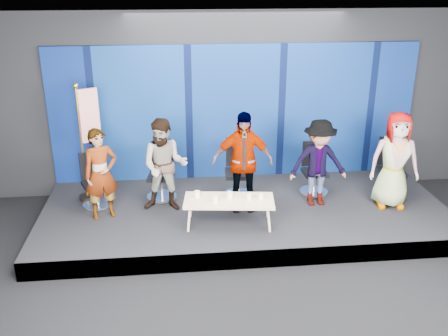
{
  "coord_description": "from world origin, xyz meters",
  "views": [
    {
      "loc": [
        -1.18,
        -5.28,
        4.12
      ],
      "look_at": [
        -0.38,
        2.4,
        1.08
      ],
      "focal_mm": 40.0,
      "sensor_mm": 36.0,
      "label": 1
    }
  ],
  "objects_px": {
    "chair_b": "(162,180)",
    "mug_e": "(261,196)",
    "panelist_e": "(395,160)",
    "mug_a": "(197,194)",
    "panelist_d": "(318,163)",
    "chair_d": "(314,176)",
    "chair_c": "(238,178)",
    "chair_e": "(390,176)",
    "panelist_a": "(101,174)",
    "mug_c": "(230,195)",
    "flag_stand": "(88,140)",
    "mug_b": "(215,199)",
    "chair_a": "(96,189)",
    "panelist_c": "(242,162)",
    "coffee_table": "(229,201)",
    "panelist_b": "(165,165)",
    "mug_d": "(249,197)"
  },
  "relations": [
    {
      "from": "panelist_e",
      "to": "mug_d",
      "type": "height_order",
      "value": "panelist_e"
    },
    {
      "from": "chair_c",
      "to": "chair_e",
      "type": "relative_size",
      "value": 1.02
    },
    {
      "from": "chair_e",
      "to": "chair_d",
      "type": "bearing_deg",
      "value": -179.73
    },
    {
      "from": "panelist_c",
      "to": "flag_stand",
      "type": "distance_m",
      "value": 2.71
    },
    {
      "from": "mug_a",
      "to": "mug_d",
      "type": "relative_size",
      "value": 1.06
    },
    {
      "from": "mug_b",
      "to": "flag_stand",
      "type": "height_order",
      "value": "flag_stand"
    },
    {
      "from": "panelist_d",
      "to": "chair_b",
      "type": "bearing_deg",
      "value": 167.88
    },
    {
      "from": "mug_c",
      "to": "mug_b",
      "type": "bearing_deg",
      "value": -151.21
    },
    {
      "from": "flag_stand",
      "to": "chair_e",
      "type": "bearing_deg",
      "value": -30.42
    },
    {
      "from": "panelist_d",
      "to": "mug_c",
      "type": "height_order",
      "value": "panelist_d"
    },
    {
      "from": "panelist_d",
      "to": "chair_d",
      "type": "bearing_deg",
      "value": 79.69
    },
    {
      "from": "panelist_a",
      "to": "mug_d",
      "type": "height_order",
      "value": "panelist_a"
    },
    {
      "from": "panelist_e",
      "to": "chair_c",
      "type": "bearing_deg",
      "value": 174.76
    },
    {
      "from": "chair_a",
      "to": "panelist_c",
      "type": "distance_m",
      "value": 2.61
    },
    {
      "from": "chair_d",
      "to": "coffee_table",
      "type": "xyz_separation_m",
      "value": [
        -1.7,
        -1.1,
        0.09
      ]
    },
    {
      "from": "chair_b",
      "to": "mug_e",
      "type": "distance_m",
      "value": 2.0
    },
    {
      "from": "chair_b",
      "to": "chair_d",
      "type": "xyz_separation_m",
      "value": [
        2.78,
        -0.07,
        -0.01
      ]
    },
    {
      "from": "panelist_a",
      "to": "chair_e",
      "type": "height_order",
      "value": "panelist_a"
    },
    {
      "from": "panelist_a",
      "to": "mug_d",
      "type": "bearing_deg",
      "value": -35.14
    },
    {
      "from": "mug_a",
      "to": "panelist_e",
      "type": "bearing_deg",
      "value": 4.71
    },
    {
      "from": "panelist_c",
      "to": "panelist_d",
      "type": "relative_size",
      "value": 1.12
    },
    {
      "from": "chair_b",
      "to": "flag_stand",
      "type": "relative_size",
      "value": 0.47
    },
    {
      "from": "panelist_c",
      "to": "flag_stand",
      "type": "bearing_deg",
      "value": 169.97
    },
    {
      "from": "chair_e",
      "to": "mug_b",
      "type": "xyz_separation_m",
      "value": [
        -3.28,
        -0.97,
        0.15
      ]
    },
    {
      "from": "panelist_e",
      "to": "mug_b",
      "type": "relative_size",
      "value": 15.67
    },
    {
      "from": "mug_a",
      "to": "panelist_a",
      "type": "bearing_deg",
      "value": 167.06
    },
    {
      "from": "chair_d",
      "to": "mug_e",
      "type": "xyz_separation_m",
      "value": [
        -1.19,
        -1.13,
        0.17
      ]
    },
    {
      "from": "chair_b",
      "to": "panelist_c",
      "type": "bearing_deg",
      "value": -14.97
    },
    {
      "from": "mug_a",
      "to": "mug_e",
      "type": "distance_m",
      "value": 1.02
    },
    {
      "from": "chair_d",
      "to": "mug_a",
      "type": "bearing_deg",
      "value": -156.89
    },
    {
      "from": "chair_b",
      "to": "mug_a",
      "type": "bearing_deg",
      "value": -51.7
    },
    {
      "from": "chair_b",
      "to": "mug_c",
      "type": "bearing_deg",
      "value": -36.83
    },
    {
      "from": "panelist_e",
      "to": "mug_a",
      "type": "distance_m",
      "value": 3.41
    },
    {
      "from": "mug_b",
      "to": "mug_e",
      "type": "bearing_deg",
      "value": 3.99
    },
    {
      "from": "panelist_b",
      "to": "mug_e",
      "type": "height_order",
      "value": "panelist_b"
    },
    {
      "from": "panelist_a",
      "to": "mug_b",
      "type": "xyz_separation_m",
      "value": [
        1.81,
        -0.58,
        -0.27
      ]
    },
    {
      "from": "chair_b",
      "to": "panelist_d",
      "type": "height_order",
      "value": "panelist_d"
    },
    {
      "from": "mug_b",
      "to": "mug_a",
      "type": "bearing_deg",
      "value": 140.27
    },
    {
      "from": "chair_c",
      "to": "mug_e",
      "type": "distance_m",
      "value": 1.14
    },
    {
      "from": "chair_e",
      "to": "flag_stand",
      "type": "xyz_separation_m",
      "value": [
        -5.38,
        0.33,
        0.78
      ]
    },
    {
      "from": "chair_a",
      "to": "coffee_table",
      "type": "distance_m",
      "value": 2.43
    },
    {
      "from": "chair_a",
      "to": "mug_e",
      "type": "bearing_deg",
      "value": -42.27
    },
    {
      "from": "panelist_d",
      "to": "flag_stand",
      "type": "distance_m",
      "value": 4.0
    },
    {
      "from": "chair_a",
      "to": "chair_e",
      "type": "distance_m",
      "value": 5.28
    },
    {
      "from": "chair_c",
      "to": "chair_e",
      "type": "xyz_separation_m",
      "value": [
        2.76,
        -0.18,
        -0.01
      ]
    },
    {
      "from": "panelist_e",
      "to": "flag_stand",
      "type": "distance_m",
      "value": 5.27
    },
    {
      "from": "chair_a",
      "to": "coffee_table",
      "type": "xyz_separation_m",
      "value": [
        2.23,
        -0.96,
        0.09
      ]
    },
    {
      "from": "mug_b",
      "to": "mug_c",
      "type": "xyz_separation_m",
      "value": [
        0.24,
        0.13,
        0.0
      ]
    },
    {
      "from": "panelist_c",
      "to": "panelist_d",
      "type": "height_order",
      "value": "panelist_c"
    },
    {
      "from": "panelist_b",
      "to": "chair_d",
      "type": "bearing_deg",
      "value": 17.45
    }
  ]
}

